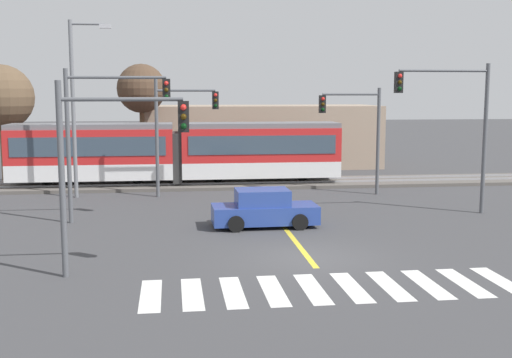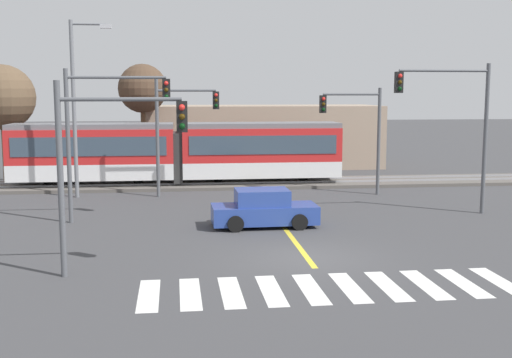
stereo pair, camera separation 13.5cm
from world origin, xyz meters
The scene contains 26 objects.
ground_plane centered at (0.00, 0.00, 0.00)m, with size 200.00×200.00×0.00m, color #3D3D3F.
track_bed centered at (0.00, 16.60, 0.09)m, with size 120.00×4.00×0.18m, color #56514C.
rail_near centered at (0.00, 15.88, 0.23)m, with size 120.00×0.08×0.10m, color #939399.
rail_far centered at (0.00, 17.32, 0.23)m, with size 120.00×0.08×0.10m, color #939399.
light_rail_tram centered at (-4.23, 16.59, 2.05)m, with size 18.50×2.64×3.43m.
crosswalk_stripe_0 centered at (-4.95, -3.32, 0.00)m, with size 0.56×2.80×0.01m, color silver.
crosswalk_stripe_1 centered at (-3.85, -3.30, 0.00)m, with size 0.56×2.80×0.01m, color silver.
crosswalk_stripe_2 centered at (-2.75, -3.29, 0.00)m, with size 0.56×2.80×0.01m, color silver.
crosswalk_stripe_3 centered at (-1.65, -3.28, 0.00)m, with size 0.56×2.80×0.01m, color silver.
crosswalk_stripe_4 centered at (-0.55, -3.27, 0.00)m, with size 0.56×2.80×0.01m, color silver.
crosswalk_stripe_5 centered at (0.55, -3.26, 0.00)m, with size 0.56×2.80×0.01m, color silver.
crosswalk_stripe_6 centered at (1.65, -3.24, 0.00)m, with size 0.56×2.80×0.01m, color silver.
crosswalk_stripe_7 centered at (2.75, -3.23, 0.00)m, with size 0.56×2.80×0.01m, color silver.
crosswalk_stripe_8 centered at (3.85, -3.22, 0.00)m, with size 0.56×2.80×0.01m, color silver.
crosswalk_stripe_9 centered at (4.95, -3.21, 0.00)m, with size 0.56×2.80×0.01m, color silver.
lane_centre_line centered at (0.00, 6.67, 0.00)m, with size 0.20×15.86×0.01m, color gold.
sedan_crossing centered at (-0.78, 5.04, 0.70)m, with size 4.24×2.00×1.52m.
traffic_light_mid_right centered at (7.87, 6.73, 4.42)m, with size 4.25×0.38×6.59m.
traffic_light_far_right centered at (5.09, 12.40, 3.71)m, with size 3.25×0.38×5.57m.
traffic_light_far_left centered at (-4.17, 12.98, 3.88)m, with size 3.25×0.38×6.02m.
traffic_light_near_left centered at (-6.20, -1.25, 3.73)m, with size 3.75×0.38×5.70m.
traffic_light_mid_left centered at (-7.19, 6.72, 4.23)m, with size 4.25×0.38×6.31m.
street_lamp_west centered at (-9.20, 13.30, 5.02)m, with size 2.08×0.28×8.91m.
bare_tree_far_west centered at (-14.73, 20.39, 5.02)m, with size 3.94×3.94×7.02m.
bare_tree_west centered at (-6.44, 21.73, 5.53)m, with size 3.11×3.11×7.13m.
building_backdrop_far centered at (1.85, 25.90, 2.20)m, with size 16.47×6.00×4.39m, color gray.
Camera 1 is at (-4.15, -20.00, 5.38)m, focal length 45.00 mm.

